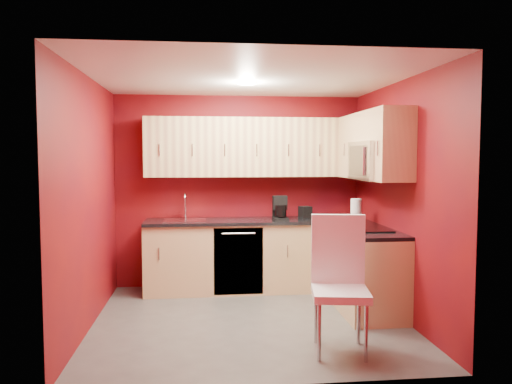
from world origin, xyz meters
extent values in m
plane|color=#514E4B|center=(0.00, 0.00, 0.00)|extent=(3.20, 3.20, 0.00)
plane|color=white|center=(0.00, 0.00, 2.50)|extent=(3.20, 3.20, 0.00)
plane|color=maroon|center=(0.00, 1.50, 1.25)|extent=(3.20, 0.00, 3.20)
plane|color=maroon|center=(0.00, -1.50, 1.25)|extent=(3.20, 0.00, 3.20)
plane|color=maroon|center=(-1.60, 0.00, 1.25)|extent=(0.00, 3.00, 3.00)
plane|color=maroon|center=(1.60, 0.00, 1.25)|extent=(0.00, 3.00, 3.00)
cube|color=tan|center=(0.20, 1.20, 0.43)|extent=(2.80, 0.60, 0.87)
cube|color=tan|center=(1.30, 0.25, 0.43)|extent=(0.60, 1.30, 0.87)
cube|color=black|center=(0.20, 1.19, 0.89)|extent=(2.80, 0.63, 0.04)
cube|color=black|center=(1.29, 0.23, 0.89)|extent=(0.63, 1.27, 0.04)
cube|color=#E3C981|center=(0.20, 1.32, 1.83)|extent=(2.80, 0.35, 0.75)
cube|color=#E3C981|center=(1.43, 0.86, 1.83)|extent=(0.35, 0.57, 0.75)
cube|color=#E3C981|center=(1.43, -0.29, 1.83)|extent=(0.35, 0.22, 0.75)
cube|color=#E3C981|center=(1.43, 0.20, 2.04)|extent=(0.35, 0.76, 0.33)
cube|color=silver|center=(1.40, 0.20, 1.66)|extent=(0.40, 0.76, 0.42)
cube|color=black|center=(1.21, 0.20, 1.66)|extent=(0.02, 0.62, 0.33)
cylinder|color=silver|center=(1.19, -0.03, 1.66)|extent=(0.02, 0.02, 0.29)
cube|color=black|center=(1.28, 0.20, 0.92)|extent=(0.50, 0.55, 0.01)
cube|color=silver|center=(-0.70, 1.18, 0.91)|extent=(0.52, 0.42, 0.02)
cylinder|color=silver|center=(-0.70, 1.38, 1.04)|extent=(0.02, 0.02, 0.26)
torus|color=silver|center=(-0.70, 1.31, 1.17)|extent=(0.02, 0.16, 0.16)
cylinder|color=silver|center=(-0.70, 1.24, 1.11)|extent=(0.02, 0.02, 0.12)
cube|color=black|center=(-0.05, 0.91, 0.43)|extent=(0.60, 0.02, 0.82)
cylinder|color=white|center=(0.00, 0.30, 2.48)|extent=(0.20, 0.20, 0.01)
camera|label=1|loc=(-0.48, -5.07, 1.70)|focal=35.00mm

